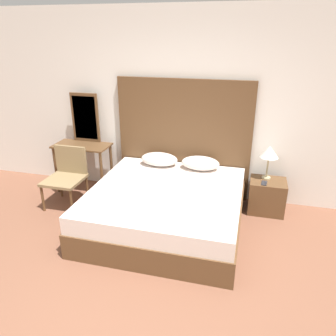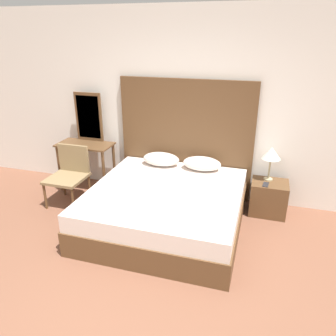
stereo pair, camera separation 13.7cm
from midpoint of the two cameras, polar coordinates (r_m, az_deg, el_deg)
The scene contains 13 objects.
ground_plane at distance 3.17m, azimuth -7.10°, elevation -25.29°, with size 16.00×16.00×0.00m, color brown.
wall_back at distance 4.79m, azimuth 5.11°, elevation 10.53°, with size 10.00×0.06×2.70m.
bed at distance 4.22m, azimuth 0.56°, elevation -6.98°, with size 1.88×1.92×0.53m.
headboard at distance 4.85m, azimuth 3.87°, elevation 4.96°, with size 1.98×0.05×1.75m.
pillow_left at distance 4.80m, azimuth -0.39°, elevation 1.55°, with size 0.54×0.32×0.19m.
pillow_right at distance 4.66m, azimuth 6.76°, elevation 0.77°, with size 0.54×0.32×0.19m.
phone_on_bed at distance 4.24m, azimuth 0.51°, elevation -2.72°, with size 0.16×0.15×0.01m.
nightstand at distance 4.75m, azimuth 17.88°, elevation -4.95°, with size 0.49×0.40×0.47m.
table_lamp at distance 4.59m, azimuth 18.37°, elevation 2.34°, with size 0.25×0.25×0.47m.
phone_on_nightstand at distance 4.56m, azimuth 17.48°, elevation -2.78°, with size 0.08×0.16×0.01m.
vanity_desk at distance 5.23m, azimuth -13.40°, elevation 2.50°, with size 0.85×0.43×0.76m.
vanity_mirror at distance 5.24m, azimuth -12.91°, elevation 8.65°, with size 0.44×0.03×0.75m.
chair at distance 4.94m, azimuth -16.03°, elevation -0.64°, with size 0.51×0.52×0.83m.
Camera 2 is at (1.02, -1.89, 2.35)m, focal length 35.00 mm.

